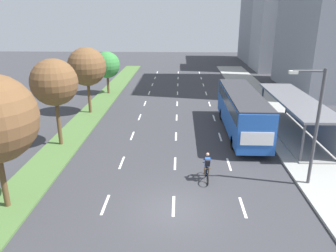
{
  "coord_description": "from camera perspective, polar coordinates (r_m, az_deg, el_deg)",
  "views": [
    {
      "loc": [
        0.23,
        -13.84,
        9.25
      ],
      "look_at": [
        -0.6,
        9.29,
        1.2
      ],
      "focal_mm": 34.66,
      "sensor_mm": 36.0,
      "label": 1
    }
  ],
  "objects": [
    {
      "name": "building_mid_right",
      "position": [
        59.26,
        18.61,
        17.54
      ],
      "size": [
        6.52,
        8.13,
        17.07
      ],
      "primitive_type": "cube",
      "color": "#8E939E",
      "rests_on": "ground"
    },
    {
      "name": "lane_divider_left",
      "position": [
        33.06,
        -4.5,
        2.87
      ],
      "size": [
        0.14,
        46.35,
        0.01
      ],
      "color": "white",
      "rests_on": "ground"
    },
    {
      "name": "streetlight",
      "position": [
        18.89,
        24.33,
        0.94
      ],
      "size": [
        1.91,
        0.24,
        6.5
      ],
      "color": "#4C4C51",
      "rests_on": "sidewalk_right"
    },
    {
      "name": "lane_divider_right",
      "position": [
        33.01,
        7.68,
        2.73
      ],
      "size": [
        0.14,
        46.35,
        0.01
      ],
      "color": "white",
      "rests_on": "ground"
    },
    {
      "name": "sidewalk_right",
      "position": [
        36.2,
        16.46,
        3.69
      ],
      "size": [
        4.5,
        52.0,
        0.15
      ],
      "primitive_type": "cube",
      "color": "#9E9E99",
      "rests_on": "ground"
    },
    {
      "name": "bus_shelter",
      "position": [
        27.39,
        21.84,
        2.13
      ],
      "size": [
        2.9,
        11.66,
        2.86
      ],
      "color": "gray",
      "rests_on": "sidewalk_right"
    },
    {
      "name": "median_tree_third",
      "position": [
        31.66,
        -14.09,
        10.06
      ],
      "size": [
        3.59,
        3.59,
        6.23
      ],
      "color": "brown",
      "rests_on": "median_strip"
    },
    {
      "name": "lane_divider_center",
      "position": [
        32.85,
        1.58,
        2.82
      ],
      "size": [
        0.14,
        46.35,
        0.01
      ],
      "color": "white",
      "rests_on": "ground"
    },
    {
      "name": "median_tree_fourth",
      "position": [
        39.61,
        -10.7,
        10.51
      ],
      "size": [
        3.08,
        3.08,
        4.94
      ],
      "color": "brown",
      "rests_on": "median_strip"
    },
    {
      "name": "cyclist",
      "position": [
        19.04,
        6.9,
        -7.35
      ],
      "size": [
        0.46,
        1.82,
        1.71
      ],
      "color": "black",
      "rests_on": "ground"
    },
    {
      "name": "bus",
      "position": [
        26.65,
        12.86,
        3.04
      ],
      "size": [
        2.54,
        11.29,
        3.37
      ],
      "color": "#2356B2",
      "rests_on": "ground"
    },
    {
      "name": "building_far_right",
      "position": [
        68.89,
        16.76,
        17.21
      ],
      "size": [
        7.34,
        15.13,
        15.63
      ],
      "primitive_type": "cube",
      "color": "gray",
      "rests_on": "ground"
    },
    {
      "name": "median_strip",
      "position": [
        36.09,
        -11.71,
        4.01
      ],
      "size": [
        2.6,
        52.0,
        0.12
      ],
      "primitive_type": "cube",
      "color": "#4C7038",
      "rests_on": "ground"
    },
    {
      "name": "ground_plane",
      "position": [
        16.65,
        0.95,
        -14.58
      ],
      "size": [
        140.0,
        140.0,
        0.0
      ],
      "primitive_type": "plane",
      "color": "#38383D"
    },
    {
      "name": "median_tree_second",
      "position": [
        24.04,
        -19.39,
        7.21
      ],
      "size": [
        3.28,
        3.28,
        6.25
      ],
      "color": "brown",
      "rests_on": "median_strip"
    }
  ]
}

